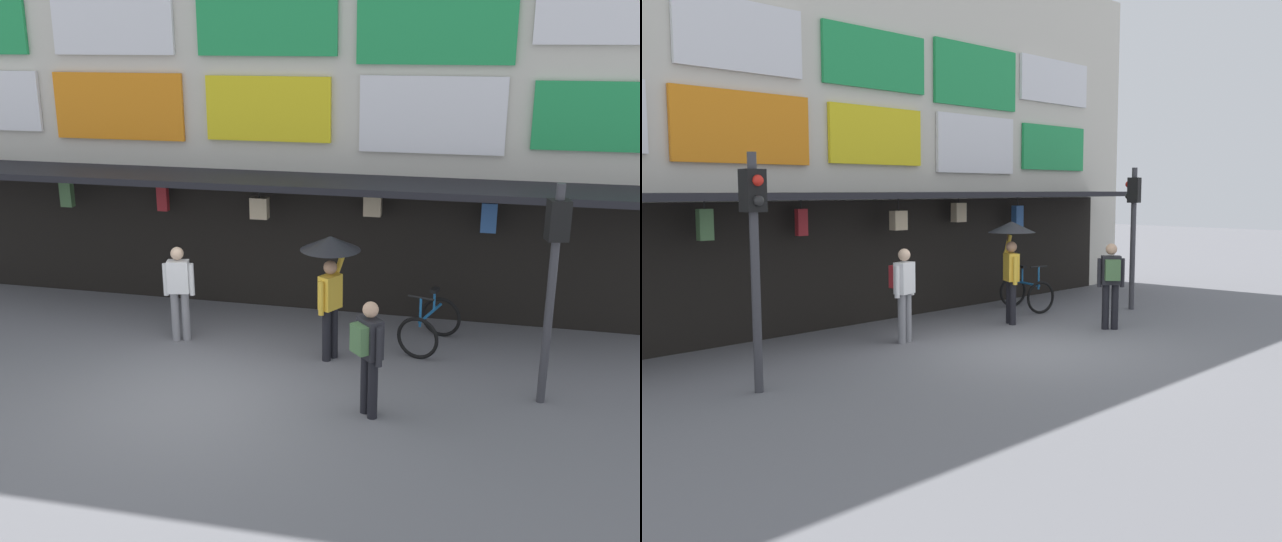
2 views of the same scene
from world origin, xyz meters
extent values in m
plane|color=slate|center=(0.00, 0.00, 0.00)|extent=(80.00, 80.00, 0.00)
cube|color=beige|center=(0.00, 4.60, 4.00)|extent=(18.00, 1.20, 8.00)
cube|color=black|center=(0.00, 3.30, 2.60)|extent=(15.30, 1.40, 0.12)
cube|color=white|center=(-2.95, 3.95, 5.32)|extent=(2.40, 0.08, 1.20)
cube|color=green|center=(0.00, 3.95, 5.30)|extent=(2.56, 0.08, 1.17)
cube|color=green|center=(2.95, 3.95, 5.29)|extent=(2.67, 0.08, 1.39)
cube|color=white|center=(5.90, 3.95, 5.48)|extent=(2.74, 0.08, 1.11)
cube|color=orange|center=(-2.95, 3.95, 3.78)|extent=(2.61, 0.08, 1.24)
cube|color=yellow|center=(0.00, 3.95, 3.79)|extent=(2.33, 0.08, 1.16)
cube|color=white|center=(2.95, 3.95, 3.75)|extent=(2.52, 0.08, 1.31)
cube|color=green|center=(5.90, 3.95, 3.79)|extent=(2.55, 0.08, 1.14)
cylinder|color=black|center=(-3.95, 3.49, 2.47)|extent=(0.02, 0.02, 0.14)
cube|color=#477042|center=(-3.95, 3.49, 2.15)|extent=(0.24, 0.14, 0.51)
cylinder|color=black|center=(-2.02, 3.65, 2.45)|extent=(0.02, 0.02, 0.18)
cube|color=maroon|center=(-2.02, 3.65, 2.12)|extent=(0.20, 0.12, 0.49)
cylinder|color=black|center=(0.00, 3.30, 2.42)|extent=(0.02, 0.02, 0.24)
cube|color=tan|center=(0.00, 3.30, 2.10)|extent=(0.32, 0.19, 0.38)
cylinder|color=black|center=(2.01, 3.60, 2.48)|extent=(0.02, 0.02, 0.12)
cube|color=tan|center=(2.01, 3.60, 2.21)|extent=(0.31, 0.19, 0.42)
cylinder|color=black|center=(4.03, 3.60, 2.43)|extent=(0.02, 0.02, 0.21)
cube|color=#2D5693|center=(4.03, 3.60, 2.07)|extent=(0.27, 0.16, 0.51)
cube|color=black|center=(0.00, 3.98, 1.25)|extent=(15.30, 0.04, 2.50)
cylinder|color=#38383D|center=(-4.51, 0.96, 1.60)|extent=(0.12, 0.12, 3.20)
cube|color=black|center=(-4.51, 0.96, 2.70)|extent=(0.29, 0.25, 0.56)
sphere|color=red|center=(-4.51, 0.83, 2.83)|extent=(0.15, 0.15, 0.15)
sphere|color=black|center=(-4.51, 0.83, 2.57)|extent=(0.15, 0.15, 0.15)
cylinder|color=#38383D|center=(4.93, 0.96, 1.60)|extent=(0.12, 0.12, 3.20)
cube|color=black|center=(4.93, 0.96, 2.70)|extent=(0.33, 0.30, 0.56)
sphere|color=red|center=(4.90, 1.08, 2.83)|extent=(0.15, 0.15, 0.15)
sphere|color=black|center=(4.90, 1.08, 2.57)|extent=(0.15, 0.15, 0.15)
torus|color=black|center=(3.03, 2.08, 0.36)|extent=(0.71, 0.26, 0.72)
torus|color=black|center=(3.33, 3.13, 0.36)|extent=(0.71, 0.26, 0.72)
cylinder|color=#1E66A8|center=(3.18, 2.61, 0.61)|extent=(0.32, 0.96, 0.05)
cylinder|color=#1E66A8|center=(3.22, 2.76, 0.78)|extent=(0.04, 0.04, 0.35)
cube|color=black|center=(3.22, 2.76, 0.97)|extent=(0.15, 0.22, 0.06)
cylinder|color=#1E66A8|center=(3.05, 2.16, 0.78)|extent=(0.04, 0.04, 0.50)
cylinder|color=black|center=(3.05, 2.16, 1.03)|extent=(0.43, 0.16, 0.04)
cylinder|color=black|center=(1.59, 1.67, 0.44)|extent=(0.14, 0.14, 0.88)
cylinder|color=black|center=(1.68, 1.83, 0.44)|extent=(0.14, 0.14, 0.88)
cube|color=gold|center=(1.64, 1.75, 1.16)|extent=(0.37, 0.42, 0.56)
sphere|color=#A87A5B|center=(1.64, 1.75, 1.57)|extent=(0.22, 0.22, 0.22)
cylinder|color=gold|center=(1.53, 1.56, 1.11)|extent=(0.09, 0.09, 0.56)
cylinder|color=gold|center=(1.74, 1.94, 1.56)|extent=(0.23, 0.09, 0.48)
cylinder|color=#4C3823|center=(1.74, 1.94, 1.67)|extent=(0.02, 0.02, 0.55)
cone|color=black|center=(1.64, 1.75, 1.97)|extent=(0.96, 0.96, 0.22)
cylinder|color=black|center=(2.50, 0.07, 0.44)|extent=(0.14, 0.14, 0.88)
cylinder|color=black|center=(2.62, -0.06, 0.44)|extent=(0.14, 0.14, 0.88)
cube|color=#232328|center=(2.56, 0.01, 1.16)|extent=(0.41, 0.41, 0.56)
sphere|color=tan|center=(2.56, 0.01, 1.57)|extent=(0.22, 0.22, 0.22)
cylinder|color=#232328|center=(2.41, 0.17, 1.11)|extent=(0.09, 0.09, 0.56)
cylinder|color=#232328|center=(2.71, -0.15, 1.11)|extent=(0.09, 0.09, 0.56)
cube|color=#477042|center=(2.45, -0.10, 1.18)|extent=(0.31, 0.31, 0.40)
cylinder|color=gray|center=(-0.95, 1.97, 0.44)|extent=(0.14, 0.14, 0.88)
cylinder|color=gray|center=(-1.13, 1.93, 0.44)|extent=(0.14, 0.14, 0.88)
cube|color=white|center=(-1.04, 1.95, 1.16)|extent=(0.40, 0.30, 0.56)
sphere|color=beige|center=(-1.04, 1.95, 1.57)|extent=(0.22, 0.22, 0.22)
cylinder|color=white|center=(-0.83, 2.00, 1.11)|extent=(0.09, 0.09, 0.56)
cylinder|color=white|center=(-1.26, 1.90, 1.11)|extent=(0.09, 0.09, 0.56)
cube|color=maroon|center=(-1.08, 2.10, 1.18)|extent=(0.31, 0.22, 0.40)
camera|label=1|loc=(3.99, -9.27, 5.07)|focal=42.01mm
camera|label=2|loc=(-9.38, -7.60, 2.71)|focal=40.48mm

